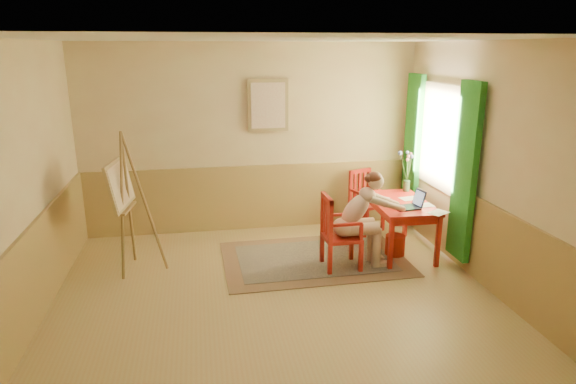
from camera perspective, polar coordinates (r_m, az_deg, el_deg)
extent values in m
cube|color=tan|center=(5.87, -1.48, -11.60)|extent=(5.00, 4.50, 0.02)
cube|color=white|center=(5.20, -1.71, 17.09)|extent=(5.00, 4.50, 0.02)
cube|color=tan|center=(7.56, -4.19, 6.01)|extent=(5.00, 0.02, 2.80)
cube|color=tan|center=(3.26, 4.45, -7.82)|extent=(5.00, 0.02, 2.80)
cube|color=tan|center=(5.59, -27.96, 0.52)|extent=(0.02, 4.50, 2.80)
cube|color=tan|center=(6.24, 21.86, 2.73)|extent=(0.02, 4.50, 2.80)
cube|color=#A98B4F|center=(7.74, -4.03, -0.60)|extent=(5.00, 0.04, 1.00)
cube|color=#A98B4F|center=(5.86, -26.52, -7.98)|extent=(0.04, 4.50, 1.00)
cube|color=#A98B4F|center=(6.48, 20.81, -5.04)|extent=(0.04, 4.50, 1.00)
cube|color=white|center=(7.13, 17.12, 5.95)|extent=(0.02, 1.00, 1.30)
cube|color=#957E4F|center=(7.12, 16.97, 5.95)|extent=(0.03, 1.12, 1.42)
cube|color=#247D23|center=(6.49, 19.43, 2.08)|extent=(0.08, 0.45, 2.20)
cube|color=#247D23|center=(7.85, 13.92, 4.84)|extent=(0.08, 0.45, 2.20)
cube|color=#957E4F|center=(7.47, -2.29, 9.79)|extent=(0.60, 0.04, 0.76)
cube|color=beige|center=(7.44, -2.26, 9.77)|extent=(0.50, 0.02, 0.66)
cube|color=#8C7251|center=(6.76, 2.98, -7.57)|extent=(2.43, 1.64, 0.01)
cube|color=black|center=(6.76, 2.99, -7.51)|extent=(2.02, 1.23, 0.01)
cube|color=red|center=(6.93, 12.65, -1.24)|extent=(0.76, 1.22, 0.04)
cube|color=red|center=(6.95, 12.61, -1.79)|extent=(0.65, 1.12, 0.10)
cube|color=red|center=(6.46, 11.59, -5.87)|extent=(0.06, 0.06, 0.68)
cube|color=red|center=(6.69, 16.65, -5.45)|extent=(0.06, 0.06, 0.68)
cube|color=red|center=(7.44, 8.72, -2.75)|extent=(0.06, 0.06, 0.68)
cube|color=red|center=(7.64, 13.21, -2.49)|extent=(0.06, 0.06, 0.68)
cube|color=red|center=(6.39, 6.09, -5.12)|extent=(0.45, 0.43, 0.04)
cube|color=red|center=(6.25, 4.77, -7.75)|extent=(0.05, 0.05, 0.39)
cube|color=red|center=(6.37, 8.26, -7.42)|extent=(0.05, 0.05, 0.39)
cube|color=red|center=(6.59, 3.88, -6.45)|extent=(0.05, 0.05, 0.39)
cube|color=red|center=(6.70, 7.20, -6.16)|extent=(0.05, 0.05, 0.39)
cube|color=red|center=(6.07, 4.89, -3.36)|extent=(0.05, 0.05, 0.53)
cube|color=red|center=(6.41, 3.97, -2.25)|extent=(0.05, 0.05, 0.53)
cube|color=red|center=(6.17, 4.46, -0.69)|extent=(0.05, 0.43, 0.06)
cube|color=red|center=(6.15, 4.65, -3.20)|extent=(0.03, 0.04, 0.44)
cube|color=red|center=(6.24, 4.41, -2.91)|extent=(0.03, 0.04, 0.44)
cube|color=red|center=(6.33, 4.18, -2.63)|extent=(0.03, 0.04, 0.44)
cube|color=red|center=(6.14, 6.67, -3.70)|extent=(0.40, 0.04, 0.03)
cube|color=red|center=(6.23, 8.30, -4.50)|extent=(0.04, 0.04, 0.21)
cube|color=red|center=(6.48, 5.66, -2.59)|extent=(0.40, 0.04, 0.03)
cube|color=red|center=(6.57, 7.23, -3.36)|extent=(0.04, 0.04, 0.21)
cube|color=red|center=(7.82, 8.90, -1.43)|extent=(0.52, 0.53, 0.04)
cube|color=red|center=(7.91, 6.98, -2.71)|extent=(0.06, 0.06, 0.37)
cube|color=red|center=(7.64, 8.68, -3.48)|extent=(0.06, 0.06, 0.37)
cube|color=red|center=(8.12, 8.98, -2.28)|extent=(0.06, 0.06, 0.37)
cube|color=red|center=(7.86, 10.70, -3.01)|extent=(0.06, 0.06, 0.37)
cube|color=red|center=(7.77, 7.10, 0.63)|extent=(0.06, 0.06, 0.50)
cube|color=red|center=(7.99, 9.13, 0.97)|extent=(0.06, 0.06, 0.50)
cube|color=red|center=(7.82, 8.19, 2.38)|extent=(0.39, 0.18, 0.05)
cube|color=red|center=(7.83, 7.60, 0.62)|extent=(0.05, 0.04, 0.41)
cube|color=red|center=(7.88, 8.12, 0.70)|extent=(0.05, 0.04, 0.41)
cube|color=red|center=(7.94, 8.64, 0.79)|extent=(0.05, 0.04, 0.41)
cube|color=red|center=(7.64, 7.93, -0.06)|extent=(0.16, 0.36, 0.03)
cube|color=red|center=(7.54, 8.74, -1.12)|extent=(0.05, 0.05, 0.20)
cube|color=red|center=(7.86, 9.97, 0.31)|extent=(0.16, 0.36, 0.03)
cube|color=red|center=(7.76, 10.78, -0.71)|extent=(0.05, 0.05, 0.20)
ellipsoid|color=#D8AC94|center=(6.35, 6.32, -3.98)|extent=(0.29, 0.36, 0.22)
cylinder|color=#D8AC94|center=(6.33, 8.36, -4.19)|extent=(0.44, 0.16, 0.16)
cylinder|color=#D8AC94|center=(6.49, 7.85, -3.67)|extent=(0.44, 0.16, 0.16)
cylinder|color=#D8AC94|center=(6.50, 10.01, -6.20)|extent=(0.12, 0.12, 0.50)
cylinder|color=#D8AC94|center=(6.65, 9.47, -5.64)|extent=(0.12, 0.12, 0.50)
cube|color=#D8AC94|center=(6.61, 10.41, -8.11)|extent=(0.21, 0.09, 0.07)
cube|color=#D8AC94|center=(6.76, 9.87, -7.52)|extent=(0.21, 0.09, 0.07)
ellipsoid|color=#D8AC94|center=(6.32, 7.66, -2.01)|extent=(0.48, 0.29, 0.52)
ellipsoid|color=#D8AC94|center=(6.31, 8.99, -0.29)|extent=(0.20, 0.30, 0.18)
sphere|color=#D8AC94|center=(6.30, 9.94, 1.16)|extent=(0.20, 0.20, 0.20)
ellipsoid|color=#4E2618|center=(6.28, 9.79, 1.66)|extent=(0.19, 0.20, 0.14)
sphere|color=#4E2618|center=(6.26, 9.12, 1.54)|extent=(0.11, 0.11, 0.10)
cylinder|color=#D8AC94|center=(6.23, 10.23, -1.09)|extent=(0.22, 0.11, 0.15)
cylinder|color=#D8AC94|center=(6.35, 12.00, -1.62)|extent=(0.30, 0.14, 0.17)
sphere|color=#D8AC94|center=(6.26, 11.05, -1.35)|extent=(0.09, 0.09, 0.09)
sphere|color=#D8AC94|center=(6.44, 12.92, -1.88)|extent=(0.07, 0.07, 0.07)
cylinder|color=#D8AC94|center=(6.49, 9.32, -0.34)|extent=(0.23, 0.11, 0.15)
cylinder|color=#D8AC94|center=(6.57, 11.16, -0.97)|extent=(0.30, 0.14, 0.17)
sphere|color=#D8AC94|center=(6.54, 10.04, -0.55)|extent=(0.09, 0.09, 0.09)
sphere|color=#D8AC94|center=(6.61, 12.27, -1.39)|extent=(0.07, 0.07, 0.07)
cube|color=#1E2338|center=(6.66, 13.25, -1.74)|extent=(0.35, 0.27, 0.02)
cube|color=#2D3342|center=(6.66, 13.26, -1.70)|extent=(0.30, 0.22, 0.00)
cube|color=#1E2338|center=(6.72, 14.69, -0.64)|extent=(0.10, 0.24, 0.22)
cube|color=#99BFF2|center=(6.72, 14.60, -0.68)|extent=(0.08, 0.20, 0.17)
cube|color=white|center=(6.59, 16.69, -2.25)|extent=(0.31, 0.29, 0.00)
cube|color=white|center=(7.09, 13.62, -0.72)|extent=(0.28, 0.22, 0.00)
cube|color=white|center=(7.00, 10.37, -0.75)|extent=(0.32, 0.30, 0.00)
cube|color=white|center=(6.84, 15.09, -1.46)|extent=(0.27, 0.20, 0.00)
cylinder|color=#3F724C|center=(7.44, 13.30, 0.70)|extent=(0.12, 0.12, 0.16)
cylinder|color=#3F7233|center=(7.40, 12.97, 2.73)|extent=(0.11, 0.10, 0.41)
sphere|color=#728CD8|center=(7.37, 12.60, 4.35)|extent=(0.08, 0.08, 0.06)
cylinder|color=#3F7233|center=(7.33, 13.54, 2.66)|extent=(0.02, 0.10, 0.43)
sphere|color=pink|center=(7.24, 13.75, 4.24)|extent=(0.06, 0.06, 0.04)
cylinder|color=#3F7233|center=(7.40, 13.37, 2.35)|extent=(0.01, 0.05, 0.32)
sphere|color=pink|center=(7.39, 13.40, 3.59)|extent=(0.07, 0.07, 0.05)
cylinder|color=#3F7233|center=(7.32, 13.60, 2.51)|extent=(0.02, 0.14, 0.40)
sphere|color=#728CD8|center=(7.22, 13.87, 3.94)|extent=(0.07, 0.07, 0.06)
cylinder|color=#3F7233|center=(7.44, 13.41, 2.55)|extent=(0.05, 0.11, 0.36)
sphere|color=pink|center=(7.45, 13.50, 3.98)|extent=(0.07, 0.07, 0.05)
cylinder|color=#3F7233|center=(7.41, 13.42, 2.53)|extent=(0.03, 0.07, 0.36)
sphere|color=pink|center=(7.40, 13.51, 3.95)|extent=(0.06, 0.06, 0.05)
cylinder|color=#3F7233|center=(7.43, 13.36, 2.76)|extent=(0.04, 0.12, 0.41)
sphere|color=#728CD8|center=(7.44, 13.39, 4.40)|extent=(0.06, 0.06, 0.05)
cylinder|color=#B02316|center=(6.98, 12.04, -5.94)|extent=(0.30, 0.30, 0.28)
cylinder|color=olive|center=(6.35, -18.31, -1.56)|extent=(0.13, 0.32, 1.77)
cylinder|color=olive|center=(6.61, -17.65, -0.81)|extent=(0.04, 0.33, 1.77)
cylinder|color=olive|center=(6.42, -15.92, -1.16)|extent=(0.46, 0.10, 1.78)
cylinder|color=olive|center=(6.51, -18.12, -1.78)|extent=(0.10, 0.50, 0.03)
cube|color=olive|center=(6.49, -17.64, -1.78)|extent=(0.13, 0.54, 0.03)
cube|color=#957E4F|center=(6.43, -18.56, 0.86)|extent=(0.24, 0.79, 0.59)
cube|color=beige|center=(6.42, -18.39, 0.86)|extent=(0.20, 0.71, 0.51)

